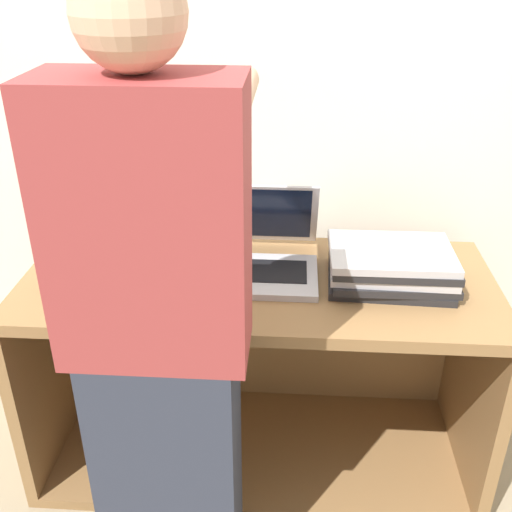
# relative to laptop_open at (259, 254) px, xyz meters

# --- Properties ---
(wall_back) EXTENTS (8.00, 0.05, 2.40)m
(wall_back) POSITION_rel_laptop_open_xyz_m (0.00, 0.33, 0.47)
(wall_back) COLOR silver
(wall_back) RESTS_ON ground_plane
(cart) EXTENTS (1.39, 0.58, 0.68)m
(cart) POSITION_rel_laptop_open_xyz_m (0.00, 0.01, -0.39)
(cart) COLOR olive
(cart) RESTS_ON ground_plane
(laptop_open) EXTENTS (0.35, 0.36, 0.24)m
(laptop_open) POSITION_rel_laptop_open_xyz_m (0.00, 0.00, 0.00)
(laptop_open) COLOR #B7B7BC
(laptop_open) RESTS_ON cart
(laptop_stack_left) EXTENTS (0.37, 0.27, 0.11)m
(laptop_stack_left) POSITION_rel_laptop_open_xyz_m (-0.38, -0.06, 0.00)
(laptop_stack_left) COLOR #232326
(laptop_stack_left) RESTS_ON cart
(laptop_stack_right) EXTENTS (0.36, 0.26, 0.11)m
(laptop_stack_right) POSITION_rel_laptop_open_xyz_m (0.38, -0.06, 0.00)
(laptop_stack_right) COLOR #232326
(laptop_stack_right) RESTS_ON cart
(person) EXTENTS (0.40, 0.52, 1.55)m
(person) POSITION_rel_laptop_open_xyz_m (-0.19, -0.50, 0.04)
(person) COLOR #2D3342
(person) RESTS_ON ground_plane
(inventory_tag) EXTENTS (0.06, 0.02, 0.01)m
(inventory_tag) POSITION_rel_laptop_open_xyz_m (-0.38, -0.12, 0.06)
(inventory_tag) COLOR red
(inventory_tag) RESTS_ON laptop_stack_left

